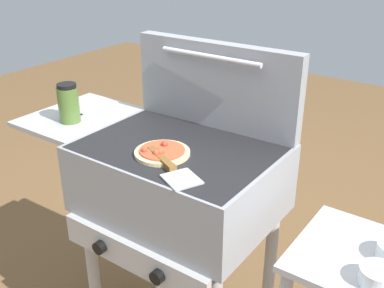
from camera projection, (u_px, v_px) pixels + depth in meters
grill at (176, 183)px, 1.57m from camera, size 0.96×0.53×0.90m
grill_lid_open at (216, 85)px, 1.60m from camera, size 0.63×0.09×0.30m
pizza_pepperoni at (162, 152)px, 1.44m from camera, size 0.18×0.18×0.04m
sauce_jar at (68, 103)px, 1.67m from camera, size 0.08×0.08×0.14m
spatula at (169, 167)px, 1.35m from camera, size 0.26×0.16×0.02m
topping_bowl_near at (378, 277)px, 1.14m from camera, size 0.09×0.09×0.04m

